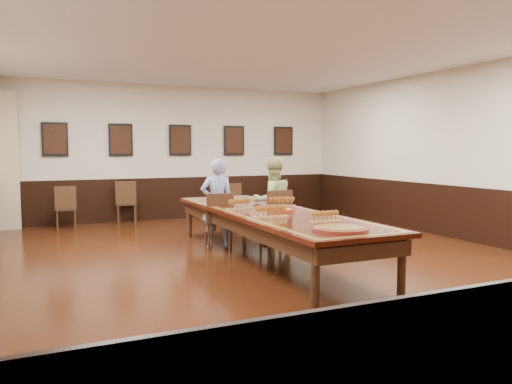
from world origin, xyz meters
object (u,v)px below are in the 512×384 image
spare_chair_a (66,207)px  person_man (217,203)px  spare_chair_d (276,196)px  carved_platter (341,229)px  chair_woman (275,218)px  conference_table (269,220)px  spare_chair_b (127,202)px  person_woman (272,201)px  chair_man (218,221)px  spare_chair_c (231,200)px

spare_chair_a → person_man: size_ratio=0.60×
spare_chair_d → carved_platter: spare_chair_d is taller
chair_woman → conference_table: 1.09m
spare_chair_a → spare_chair_b: spare_chair_b is taller
spare_chair_b → person_woman: bearing=131.7°
chair_woman → spare_chair_a: chair_woman is taller
chair_man → spare_chair_b: (-0.90, 3.62, 0.00)m
chair_man → spare_chair_c: bearing=-104.2°
spare_chair_c → conference_table: spare_chair_c is taller
spare_chair_c → spare_chair_a: bearing=2.5°
chair_woman → spare_chair_b: bearing=-60.5°
chair_man → person_woman: bearing=-173.5°
person_woman → carved_platter: 3.12m
chair_woman → carved_platter: bearing=81.1°
carved_platter → chair_man: bearing=96.6°
spare_chair_d → conference_table: 5.46m
person_man → spare_chair_b: bearing=-64.9°
carved_platter → person_woman: bearing=78.4°
chair_man → spare_chair_b: size_ratio=0.99×
spare_chair_a → person_woman: person_woman is taller
person_man → carved_platter: 3.25m
chair_man → person_man: (0.02, 0.10, 0.29)m
spare_chair_a → carved_platter: 7.00m
spare_chair_a → conference_table: size_ratio=0.18×
spare_chair_a → conference_table: 5.20m
person_man → chair_man: bearing=90.0°
spare_chair_b → chair_man: bearing=118.5°
spare_chair_a → spare_chair_d: (5.20, 0.36, -0.00)m
chair_man → chair_woman: (0.99, -0.17, 0.01)m
chair_woman → person_woman: 0.30m
spare_chair_c → carved_platter: (-1.20, -6.52, 0.34)m
spare_chair_a → person_woman: 4.72m
carved_platter → spare_chair_d: bearing=69.1°
person_man → person_woman: size_ratio=0.99×
chair_woman → spare_chair_a: (-3.21, 3.54, -0.04)m
person_woman → carved_platter: size_ratio=1.90×
spare_chair_d → person_woman: size_ratio=0.59×
spare_chair_d → conference_table: bearing=51.3°
spare_chair_d → person_woman: person_woman is taller
spare_chair_c → person_woman: person_woman is taller
person_woman → carved_platter: bearing=81.4°
spare_chair_b → person_woman: person_woman is taller
spare_chair_b → spare_chair_c: bearing=-170.7°
spare_chair_b → conference_table: 4.91m
spare_chair_b → spare_chair_d: bearing=-163.9°
spare_chair_b → carved_platter: spare_chair_b is taller
person_woman → person_man: bearing=-6.8°
person_woman → conference_table: size_ratio=0.31×
chair_man → person_man: person_man is taller
conference_table → carved_platter: carved_platter is taller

